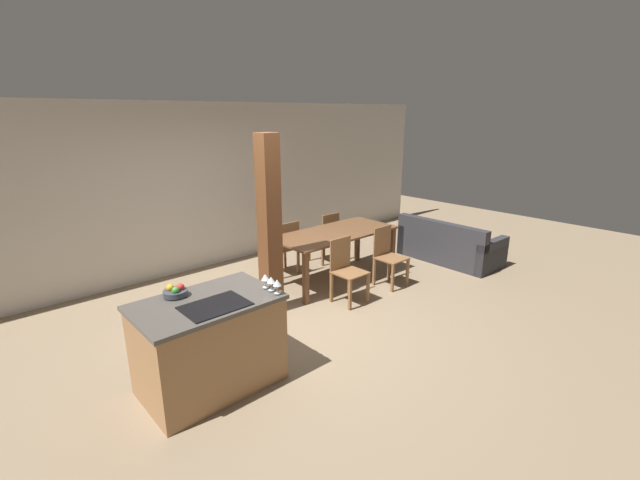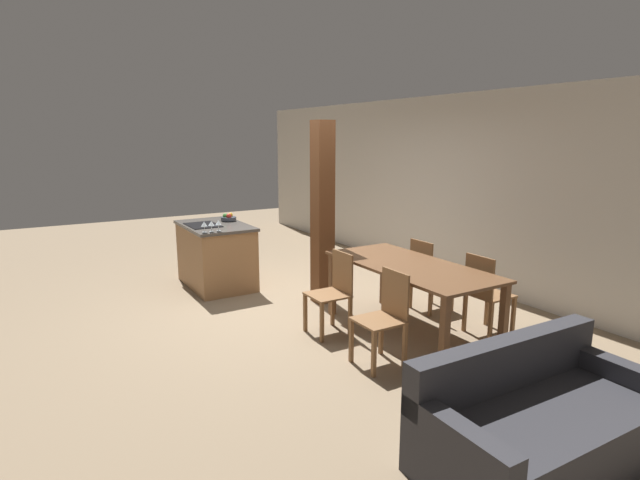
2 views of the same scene
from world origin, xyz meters
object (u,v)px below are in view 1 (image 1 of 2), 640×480
at_px(kitchen_island, 210,344).
at_px(dining_chair_near_right, 388,255).
at_px(wine_glass_near, 277,283).
at_px(couch, 449,246).
at_px(wine_glass_middle, 271,280).
at_px(dining_chair_far_left, 285,247).
at_px(wine_glass_far, 265,277).
at_px(dining_table, 335,238).
at_px(timber_post, 269,227).
at_px(dining_chair_near_left, 346,269).
at_px(dining_chair_far_right, 326,236).
at_px(fruit_bowl, 175,291).

xyz_separation_m(kitchen_island, dining_chair_near_right, (3.23, 0.50, 0.02)).
height_order(wine_glass_near, couch, wine_glass_near).
distance_m(kitchen_island, wine_glass_middle, 0.83).
distance_m(wine_glass_middle, dining_chair_far_left, 2.80).
relative_size(wine_glass_far, dining_table, 0.07).
xyz_separation_m(dining_chair_far_left, timber_post, (-0.95, -0.93, 0.68)).
height_order(kitchen_island, wine_glass_far, wine_glass_far).
relative_size(kitchen_island, dining_chair_far_left, 1.45).
bearing_deg(wine_glass_near, dining_table, 34.19).
xyz_separation_m(wine_glass_far, dining_chair_near_left, (1.78, 0.64, -0.54)).
bearing_deg(dining_chair_far_right, wine_glass_middle, 38.14).
distance_m(fruit_bowl, dining_chair_near_right, 3.44).
height_order(kitchen_island, couch, kitchen_island).
relative_size(wine_glass_middle, dining_chair_near_left, 0.16).
bearing_deg(wine_glass_middle, wine_glass_near, -90.00).
distance_m(dining_chair_far_left, dining_chair_far_right, 0.89).
height_order(kitchen_island, fruit_bowl, fruit_bowl).
height_order(fruit_bowl, wine_glass_far, wine_glass_far).
xyz_separation_m(wine_glass_near, dining_table, (2.22, 1.51, -0.33)).
height_order(wine_glass_near, wine_glass_middle, same).
bearing_deg(dining_chair_near_left, wine_glass_far, -160.21).
distance_m(wine_glass_near, couch, 4.48).
distance_m(dining_chair_near_left, dining_chair_far_left, 1.36).
bearing_deg(kitchen_island, wine_glass_far, -13.96).
bearing_deg(wine_glass_far, dining_chair_near_right, 13.47).
bearing_deg(couch, dining_chair_near_left, 90.52).
height_order(fruit_bowl, dining_chair_near_left, fruit_bowl).
bearing_deg(dining_chair_near_left, timber_post, 155.32).
bearing_deg(dining_table, timber_post, -170.03).
bearing_deg(wine_glass_near, timber_post, 56.78).
height_order(wine_glass_near, dining_chair_near_right, wine_glass_near).
xyz_separation_m(wine_glass_middle, dining_table, (2.22, 1.41, -0.33)).
distance_m(wine_glass_middle, couch, 4.46).
relative_size(wine_glass_middle, dining_chair_far_right, 0.16).
bearing_deg(timber_post, fruit_bowl, -156.76).
distance_m(dining_chair_far_right, couch, 2.18).
relative_size(dining_chair_far_left, dining_chair_far_right, 1.00).
xyz_separation_m(fruit_bowl, dining_chair_far_right, (3.39, 1.59, -0.47)).
bearing_deg(kitchen_island, dining_chair_near_left, 12.06).
xyz_separation_m(kitchen_island, wine_glass_far, (0.56, -0.14, 0.56)).
bearing_deg(timber_post, wine_glass_far, -127.61).
xyz_separation_m(fruit_bowl, couch, (5.07, 0.20, -0.68)).
xyz_separation_m(wine_glass_near, wine_glass_middle, (0.00, 0.09, 0.00)).
relative_size(dining_chair_near_right, dining_chair_far_left, 1.00).
height_order(wine_glass_far, dining_chair_near_right, wine_glass_far).
xyz_separation_m(wine_glass_far, couch, (4.34, 0.61, -0.75)).
bearing_deg(dining_chair_far_left, dining_chair_near_left, 90.00).
bearing_deg(dining_chair_near_right, couch, -0.96).
relative_size(dining_chair_near_left, timber_post, 0.39).
bearing_deg(kitchen_island, wine_glass_middle, -22.66).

